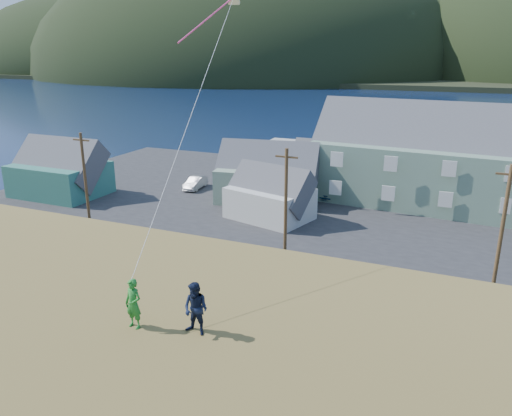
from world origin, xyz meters
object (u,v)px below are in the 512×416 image
Objects in this scene: wharf at (341,154)px; shed_teal at (59,170)px; shed_white at (270,195)px; kite_flyer_green at (133,304)px; lodge at (497,164)px; kite_flyer_navy at (196,309)px; shed_palegreen_far at (333,166)px; shed_palegreen_near at (268,175)px.

shed_teal is at bearing -125.93° from wharf.
kite_flyer_green is (7.68, -29.97, 5.63)m from shed_white.
kite_flyer_navy is (-9.18, -39.94, 3.28)m from lodge.
shed_teal is 6.15× the size of kite_flyer_navy.
shed_white is 31.44m from kite_flyer_green.
kite_flyer_navy is (9.48, -29.57, 5.65)m from shed_white.
wharf is at bearing 106.25° from shed_white.
kite_flyer_navy is (32.70, -28.16, 5.20)m from shed_teal.
kite_flyer_green is at bearing -60.63° from shed_white.
wharf is at bearing 104.95° from kite_flyer_navy.
kite_flyer_navy reaches higher than shed_palegreen_far.
kite_flyer_green is at bearing -82.04° from wharf.
shed_teal is at bearing -161.54° from shed_white.
shed_teal is 43.46m from kite_flyer_navy.
shed_palegreen_near is at bearing -93.96° from wharf.
shed_palegreen_near reaches higher than wharf.
kite_flyer_navy is at bearing -80.29° from wharf.
shed_palegreen_near is (20.87, 6.78, -0.00)m from shed_teal.
kite_flyer_navy is at bearing -80.03° from shed_palegreen_near.
kite_flyer_navy is at bearing -57.23° from shed_white.
lodge is 41.93m from kite_flyer_green.
lodge reaches higher than shed_palegreen_near.
kite_flyer_green is 0.97× the size of kite_flyer_navy.
lodge is 4.13× the size of shed_white.
lodge is 3.24× the size of shed_palegreen_near.
shed_white is at bearing 111.24° from kite_flyer_green.
lodge reaches higher than kite_flyer_green.
shed_teal is 23.26m from shed_white.
shed_palegreen_far is at bearing -79.75° from wharf.
shed_palegreen_near reaches higher than shed_white.
kite_flyer_green is at bearing -162.23° from kite_flyer_navy.
lodge is 16.83m from shed_palegreen_far.
lodge reaches higher than shed_teal.
shed_palegreen_near is at bearing 112.70° from kite_flyer_green.
lodge is 43.54m from shed_teal.
shed_teal is 6.37× the size of kite_flyer_green.
wharf is 16.63m from shed_palegreen_far.
kite_flyer_green is (-10.98, -40.34, 3.25)m from lodge.
shed_white is 13.66m from shed_palegreen_far.
lodge is 22.97× the size of kite_flyer_navy.
wharf is 2.78× the size of shed_palegreen_far.
shed_white is at bearing 3.89° from shed_teal.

